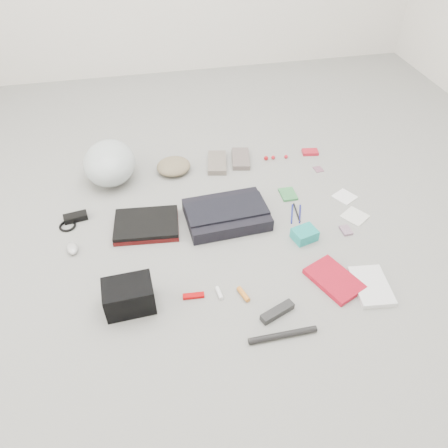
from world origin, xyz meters
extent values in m
plane|color=gray|center=(0.00, 0.00, 0.00)|extent=(4.00, 4.00, 0.00)
cube|color=black|center=(0.03, 0.08, 0.03)|extent=(0.43, 0.31, 0.07)
cube|color=black|center=(0.03, 0.08, 0.07)|extent=(0.42, 0.21, 0.01)
cube|color=#530F0F|center=(-0.38, 0.11, 0.01)|extent=(0.34, 0.27, 0.02)
cube|color=black|center=(-0.38, 0.11, 0.03)|extent=(0.34, 0.26, 0.02)
ellipsoid|color=silver|center=(-0.54, 0.57, 0.11)|extent=(0.31, 0.38, 0.22)
ellipsoid|color=#867658|center=(-0.18, 0.57, 0.04)|extent=(0.26, 0.25, 0.07)
cube|color=gray|center=(0.08, 0.58, 0.02)|extent=(0.15, 0.23, 0.03)
cube|color=slate|center=(0.23, 0.60, 0.02)|extent=(0.14, 0.22, 0.03)
cube|color=black|center=(-0.73, 0.25, 0.02)|extent=(0.13, 0.07, 0.03)
torus|color=black|center=(-0.77, 0.20, 0.01)|extent=(0.11, 0.11, 0.01)
ellipsoid|color=#B0B0B0|center=(-0.74, 0.02, 0.02)|extent=(0.07, 0.09, 0.03)
cube|color=black|center=(-0.48, -0.37, 0.07)|extent=(0.21, 0.15, 0.13)
cube|color=#A40204|center=(-0.21, -0.38, 0.01)|extent=(0.09, 0.03, 0.01)
cylinder|color=white|center=(-0.10, -0.39, 0.01)|extent=(0.03, 0.07, 0.02)
cylinder|color=orange|center=(0.00, -0.42, 0.01)|extent=(0.05, 0.08, 0.02)
cube|color=black|center=(0.11, -0.54, 0.02)|extent=(0.16, 0.09, 0.03)
cylinder|color=black|center=(0.10, -0.65, 0.01)|extent=(0.28, 0.03, 0.03)
cube|color=red|center=(0.41, -0.42, 0.01)|extent=(0.24, 0.28, 0.03)
cube|color=silver|center=(0.56, -0.49, 0.01)|extent=(0.17, 0.24, 0.02)
cube|color=#357E43|center=(0.41, 0.21, 0.01)|extent=(0.08, 0.11, 0.01)
cylinder|color=navy|center=(0.38, 0.05, 0.00)|extent=(0.06, 0.14, 0.01)
cylinder|color=black|center=(0.40, 0.06, 0.00)|extent=(0.02, 0.15, 0.01)
cylinder|color=navy|center=(0.42, 0.05, 0.00)|extent=(0.06, 0.14, 0.01)
cube|color=teal|center=(0.38, -0.13, 0.03)|extent=(0.13, 0.12, 0.06)
cube|color=gray|center=(0.60, -0.13, 0.01)|extent=(0.05, 0.07, 0.01)
cube|color=white|center=(0.71, 0.13, 0.00)|extent=(0.14, 0.14, 0.01)
cube|color=silver|center=(0.69, -0.03, 0.00)|extent=(0.16, 0.16, 0.01)
sphere|color=#B40E13|center=(0.38, 0.57, 0.01)|extent=(0.03, 0.03, 0.03)
sphere|color=red|center=(0.43, 0.57, 0.01)|extent=(0.03, 0.03, 0.02)
sphere|color=red|center=(0.51, 0.57, 0.01)|extent=(0.03, 0.03, 0.02)
cube|color=red|center=(0.67, 0.59, 0.01)|extent=(0.11, 0.07, 0.02)
cube|color=#915C72|center=(0.66, 0.41, 0.00)|extent=(0.05, 0.06, 0.00)
camera|label=1|loc=(-0.33, -1.57, 1.50)|focal=35.00mm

